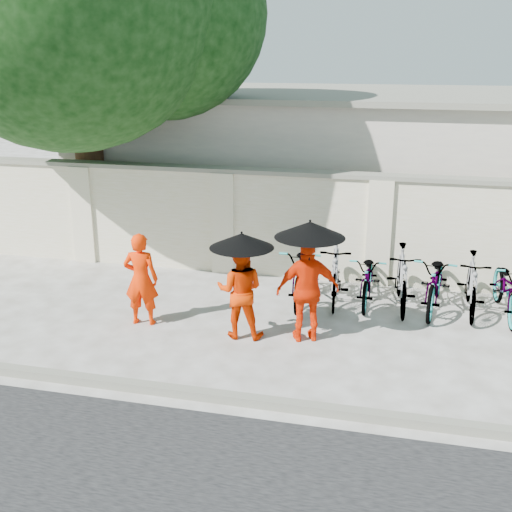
# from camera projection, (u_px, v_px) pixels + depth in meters

# --- Properties ---
(ground) EXTENTS (80.00, 80.00, 0.00)m
(ground) POSITION_uv_depth(u_px,v_px,m) (231.00, 342.00, 9.77)
(ground) COLOR silver
(kerb) EXTENTS (40.00, 0.16, 0.12)m
(kerb) POSITION_uv_depth(u_px,v_px,m) (194.00, 394.00, 8.17)
(kerb) COLOR slate
(kerb) RESTS_ON ground
(compound_wall) EXTENTS (20.00, 0.30, 2.00)m
(compound_wall) POSITION_uv_depth(u_px,v_px,m) (326.00, 228.00, 12.20)
(compound_wall) COLOR silver
(compound_wall) RESTS_ON ground
(building_behind) EXTENTS (14.00, 6.00, 3.20)m
(building_behind) POSITION_uv_depth(u_px,v_px,m) (390.00, 166.00, 15.30)
(building_behind) COLOR beige
(building_behind) RESTS_ON ground
(shade_tree) EXTENTS (6.70, 6.20, 8.20)m
(shade_tree) POSITION_uv_depth(u_px,v_px,m) (79.00, 1.00, 11.77)
(shade_tree) COLOR #492B18
(shade_tree) RESTS_ON ground
(monk_left) EXTENTS (0.59, 0.42, 1.52)m
(monk_left) POSITION_uv_depth(u_px,v_px,m) (141.00, 279.00, 10.20)
(monk_left) COLOR #FF2A00
(monk_left) RESTS_ON ground
(monk_center) EXTENTS (0.77, 0.63, 1.50)m
(monk_center) POSITION_uv_depth(u_px,v_px,m) (240.00, 291.00, 9.74)
(monk_center) COLOR red
(monk_center) RESTS_ON ground
(parasol_center) EXTENTS (0.96, 0.96, 0.83)m
(parasol_center) POSITION_uv_depth(u_px,v_px,m) (242.00, 241.00, 9.40)
(parasol_center) COLOR black
(parasol_center) RESTS_ON ground
(monk_right) EXTENTS (1.03, 0.69, 1.62)m
(monk_right) POSITION_uv_depth(u_px,v_px,m) (308.00, 290.00, 9.59)
(monk_right) COLOR #F22A03
(monk_right) RESTS_ON ground
(parasol_right) EXTENTS (1.03, 1.03, 0.98)m
(parasol_right) POSITION_uv_depth(u_px,v_px,m) (310.00, 230.00, 9.22)
(parasol_right) COLOR black
(parasol_right) RESTS_ON ground
(bike_0) EXTENTS (0.85, 2.03, 1.04)m
(bike_0) POSITION_uv_depth(u_px,v_px,m) (302.00, 272.00, 11.23)
(bike_0) COLOR #8D90A4
(bike_0) RESTS_ON ground
(bike_1) EXTENTS (0.68, 1.86, 1.10)m
(bike_1) POSITION_uv_depth(u_px,v_px,m) (335.00, 272.00, 11.17)
(bike_1) COLOR #8D90A4
(bike_1) RESTS_ON ground
(bike_2) EXTENTS (0.62, 1.74, 0.91)m
(bike_2) POSITION_uv_depth(u_px,v_px,m) (368.00, 278.00, 11.16)
(bike_2) COLOR #8D90A4
(bike_2) RESTS_ON ground
(bike_3) EXTENTS (0.65, 1.82, 1.07)m
(bike_3) POSITION_uv_depth(u_px,v_px,m) (402.00, 278.00, 10.89)
(bike_3) COLOR #8D90A4
(bike_3) RESTS_ON ground
(bike_4) EXTENTS (0.90, 1.99, 1.01)m
(bike_4) POSITION_uv_depth(u_px,v_px,m) (436.00, 281.00, 10.84)
(bike_4) COLOR #8D90A4
(bike_4) RESTS_ON ground
(bike_5) EXTENTS (0.50, 1.69, 1.01)m
(bike_5) POSITION_uv_depth(u_px,v_px,m) (472.00, 285.00, 10.69)
(bike_5) COLOR #8D90A4
(bike_5) RESTS_ON ground
(bike_6) EXTENTS (0.81, 1.92, 0.98)m
(bike_6) POSITION_uv_depth(u_px,v_px,m) (508.00, 288.00, 10.57)
(bike_6) COLOR #8D90A4
(bike_6) RESTS_ON ground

